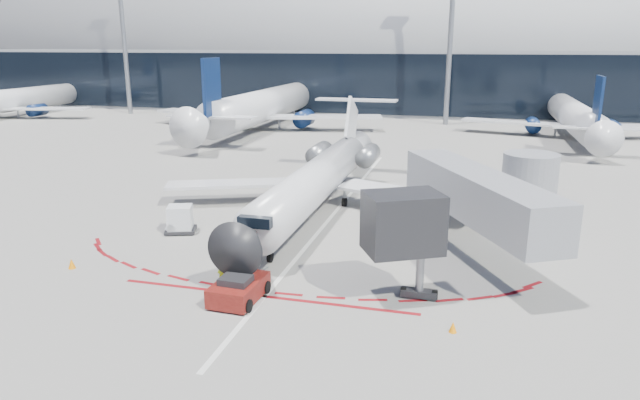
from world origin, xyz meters
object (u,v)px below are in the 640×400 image
(regional_jet, at_px, (320,177))
(pushback_tug, at_px, (239,289))
(ramp_worker, at_px, (224,266))
(uld_container, at_px, (180,219))

(regional_jet, distance_m, pushback_tug, 14.78)
(ramp_worker, relative_size, uld_container, 0.82)
(ramp_worker, bearing_deg, regional_jet, -128.07)
(ramp_worker, xyz_separation_m, uld_container, (-5.66, 6.32, -0.07))
(uld_container, bearing_deg, regional_jet, 24.94)
(pushback_tug, bearing_deg, ramp_worker, 135.25)
(regional_jet, xyz_separation_m, pushback_tug, (0.19, -14.67, -1.77))
(regional_jet, relative_size, pushback_tug, 5.84)
(regional_jet, xyz_separation_m, ramp_worker, (-1.20, -13.16, -1.42))
(uld_container, bearing_deg, pushback_tug, -67.98)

